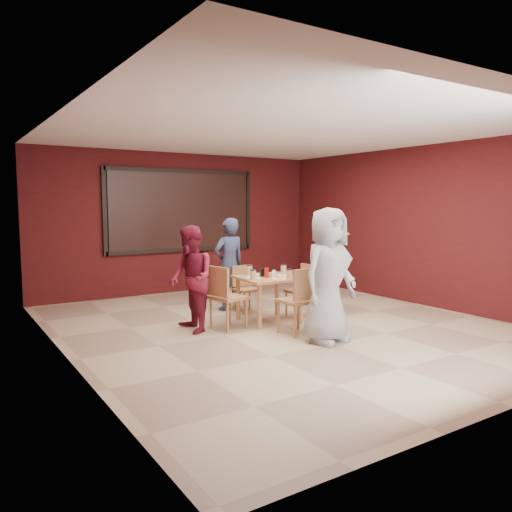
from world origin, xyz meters
TOP-DOWN VIEW (x-y plane):
  - floor at (0.00, 0.00)m, footprint 7.00×7.00m
  - window_blinds at (0.00, 3.45)m, footprint 3.00×0.02m
  - dining_table at (-0.00, 0.35)m, footprint 0.94×0.94m
  - chair_front at (-0.07, -0.53)m, footprint 0.47×0.47m
  - chair_back at (0.06, 1.15)m, footprint 0.38×0.38m
  - chair_left at (-0.81, 0.28)m, footprint 0.52×0.52m
  - chair_right at (0.69, 0.36)m, footprint 0.41×0.41m
  - diner_front at (0.00, -1.00)m, footprint 0.94×0.71m
  - diner_back at (-0.08, 1.41)m, footprint 0.58×0.40m
  - diner_left at (-1.26, 0.43)m, footprint 0.62×0.77m
  - diner_right at (1.23, 0.33)m, footprint 0.63×1.01m

SIDE VIEW (x-z plane):
  - floor at x=0.00m, z-range 0.00..0.00m
  - chair_back at x=0.06m, z-range 0.05..0.82m
  - chair_right at x=0.69m, z-range 0.05..0.88m
  - chair_left at x=-0.81m, z-range 0.06..0.97m
  - chair_front at x=-0.07m, z-range 0.06..0.99m
  - dining_table at x=0.00m, z-range 0.19..1.03m
  - diner_left at x=-1.26m, z-range 0.00..1.50m
  - diner_right at x=1.23m, z-range 0.00..1.50m
  - diner_back at x=-0.08m, z-range 0.00..1.55m
  - diner_front at x=0.00m, z-range 0.00..1.74m
  - window_blinds at x=0.00m, z-range 0.90..2.40m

